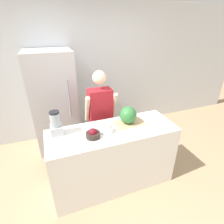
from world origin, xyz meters
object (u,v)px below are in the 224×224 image
bowl_cream (107,129)px  blender (56,124)px  person (101,117)px  bowl_cherries (93,134)px  watermelon (128,115)px  refrigerator (55,103)px

bowl_cream → blender: 0.64m
person → bowl_cherries: 0.75m
person → bowl_cherries: size_ratio=8.97×
watermelon → person: bearing=115.5°
bowl_cherries → bowl_cream: (0.20, 0.05, 0.00)m
refrigerator → person: (0.66, -0.65, -0.09)m
watermelon → refrigerator: bearing=127.9°
watermelon → bowl_cherries: size_ratio=1.35×
refrigerator → person: size_ratio=1.15×
person → bowl_cream: 0.65m
refrigerator → watermelon: size_ratio=7.64×
refrigerator → person: bearing=-44.6°
watermelon → bowl_cherries: bearing=-164.1°
watermelon → bowl_cream: 0.37m
bowl_cream → watermelon: bearing=17.0°
refrigerator → blender: bearing=-92.0°
bowl_cherries → bowl_cream: bowl_cream is taller
person → blender: size_ratio=4.94×
watermelon → blender: 0.95m
bowl_cream → blender: blender is taller
watermelon → blender: bearing=175.9°
bowl_cream → blender: size_ratio=0.50×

